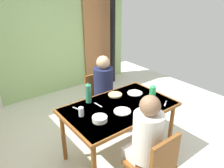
# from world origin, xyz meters

# --- Properties ---
(ground_plane) EXTENTS (6.14, 6.14, 0.00)m
(ground_plane) POSITION_xyz_m (0.00, 0.00, 0.00)
(ground_plane) COLOR silver
(wall_back) EXTENTS (4.46, 0.10, 2.77)m
(wall_back) POSITION_xyz_m (0.00, 2.36, 1.39)
(wall_back) COLOR #9CC07B
(wall_back) RESTS_ON ground_plane
(door_wooden) EXTENTS (0.80, 0.05, 2.00)m
(door_wooden) POSITION_xyz_m (1.50, 2.28, 1.00)
(door_wooden) COLOR #9F663C
(door_wooden) RESTS_ON ground_plane
(stove_pipe_column) EXTENTS (0.12, 0.12, 2.77)m
(stove_pipe_column) POSITION_xyz_m (1.71, 2.01, 1.39)
(stove_pipe_column) COLOR black
(stove_pipe_column) RESTS_ON ground_plane
(dining_table) EXTENTS (1.40, 0.86, 0.76)m
(dining_table) POSITION_xyz_m (0.16, -0.11, 0.68)
(dining_table) COLOR brown
(dining_table) RESTS_ON ground_plane
(chair_near_diner) EXTENTS (0.40, 0.40, 0.87)m
(chair_near_diner) POSITION_xyz_m (-0.02, -0.89, 0.50)
(chair_near_diner) COLOR brown
(chair_near_diner) RESTS_ON ground_plane
(chair_far_diner) EXTENTS (0.40, 0.40, 0.87)m
(chair_far_diner) POSITION_xyz_m (0.39, 0.67, 0.50)
(chair_far_diner) COLOR brown
(chair_far_diner) RESTS_ON ground_plane
(person_near_diner) EXTENTS (0.30, 0.37, 0.77)m
(person_near_diner) POSITION_xyz_m (-0.02, -0.76, 0.78)
(person_near_diner) COLOR silver
(person_near_diner) RESTS_ON ground_plane
(person_far_diner) EXTENTS (0.30, 0.37, 0.77)m
(person_far_diner) POSITION_xyz_m (0.39, 0.54, 0.78)
(person_far_diner) COLOR #1B1E4D
(person_far_diner) RESTS_ON ground_plane
(water_bottle_green_near) EXTENTS (0.08, 0.08, 0.28)m
(water_bottle_green_near) POSITION_xyz_m (-0.08, 0.21, 0.89)
(water_bottle_green_near) COLOR #378D69
(water_bottle_green_near) RESTS_ON dining_table
(water_bottle_green_far) EXTENTS (0.08, 0.08, 0.27)m
(water_bottle_green_far) POSITION_xyz_m (0.54, -0.31, 0.88)
(water_bottle_green_far) COLOR green
(water_bottle_green_far) RESTS_ON dining_table
(serving_bowl_center) EXTENTS (0.17, 0.17, 0.05)m
(serving_bowl_center) POSITION_xyz_m (-0.22, -0.24, 0.79)
(serving_bowl_center) COLOR silver
(serving_bowl_center) RESTS_ON dining_table
(dinner_plate_near_left) EXTENTS (0.21, 0.21, 0.01)m
(dinner_plate_near_left) POSITION_xyz_m (0.57, 0.03, 0.77)
(dinner_plate_near_left) COLOR white
(dinner_plate_near_left) RESTS_ON dining_table
(dinner_plate_near_right) EXTENTS (0.21, 0.21, 0.01)m
(dinner_plate_near_right) POSITION_xyz_m (0.11, -0.24, 0.77)
(dinner_plate_near_right) COLOR white
(dinner_plate_near_right) RESTS_ON dining_table
(drinking_glass_by_near_diner) EXTENTS (0.06, 0.06, 0.11)m
(drinking_glass_by_near_diner) POSITION_xyz_m (-0.33, -0.02, 0.81)
(drinking_glass_by_near_diner) COLOR silver
(drinking_glass_by_near_diner) RESTS_ON dining_table
(drinking_glass_by_far_diner) EXTENTS (0.06, 0.06, 0.09)m
(drinking_glass_by_far_diner) POSITION_xyz_m (0.32, -0.36, 0.80)
(drinking_glass_by_far_diner) COLOR silver
(drinking_glass_by_far_diner) RESTS_ON dining_table
(bread_plate_sliced) EXTENTS (0.19, 0.19, 0.02)m
(bread_plate_sliced) POSITION_xyz_m (0.31, 0.16, 0.77)
(bread_plate_sliced) COLOR #DBB77A
(bread_plate_sliced) RESTS_ON dining_table
(cutlery_knife_near) EXTENTS (0.06, 0.15, 0.00)m
(cutlery_knife_near) POSITION_xyz_m (-0.29, 0.15, 0.76)
(cutlery_knife_near) COLOR silver
(cutlery_knife_near) RESTS_ON dining_table
(cutlery_fork_near) EXTENTS (0.03, 0.15, 0.00)m
(cutlery_fork_near) POSITION_xyz_m (-0.03, 0.07, 0.76)
(cutlery_fork_near) COLOR silver
(cutlery_fork_near) RESTS_ON dining_table
(cutlery_knife_far) EXTENTS (0.14, 0.09, 0.00)m
(cutlery_knife_far) POSITION_xyz_m (0.67, -0.42, 0.76)
(cutlery_knife_far) COLOR silver
(cutlery_knife_far) RESTS_ON dining_table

